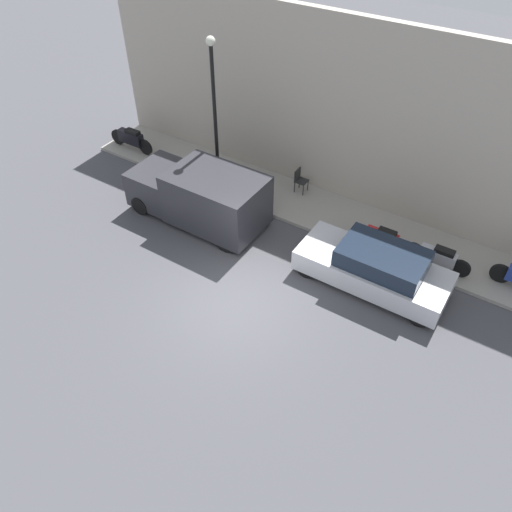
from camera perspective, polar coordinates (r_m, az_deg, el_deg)
The scene contains 10 objects.
ground_plane at distance 14.00m, azimuth -2.15°, elevation -5.26°, with size 60.00×60.00×0.00m, color #47474C.
sidewalk at distance 17.14m, azimuth 7.21°, elevation 5.19°, with size 2.23×18.45×0.12m.
building_facade at distance 16.58m, azimuth 10.20°, elevation 15.55°, with size 0.30×18.45×6.03m.
parked_car at distance 14.43m, azimuth 13.43°, elevation -1.29°, with size 1.72×4.30×1.34m.
delivery_van at distance 16.32m, azimuth -6.55°, elevation 7.00°, with size 2.00×4.63×1.88m.
motorcycle_red at distance 15.65m, azimuth 14.17°, elevation 2.02°, with size 0.30×1.89×0.74m.
scooter_silver at distance 15.48m, azimuth 20.09°, elevation -0.06°, with size 0.30×1.97×0.73m.
motorcycle_black at distance 20.62m, azimuth -14.08°, elevation 12.90°, with size 0.30×2.08×0.86m.
streetlamp at distance 16.56m, azimuth -4.81°, elevation 17.07°, with size 0.29×0.29×5.21m.
cafe_chair at distance 17.64m, azimuth 5.04°, elevation 8.75°, with size 0.40×0.40×0.85m.
Camera 1 is at (-7.62, -5.54, 10.35)m, focal length 35.00 mm.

